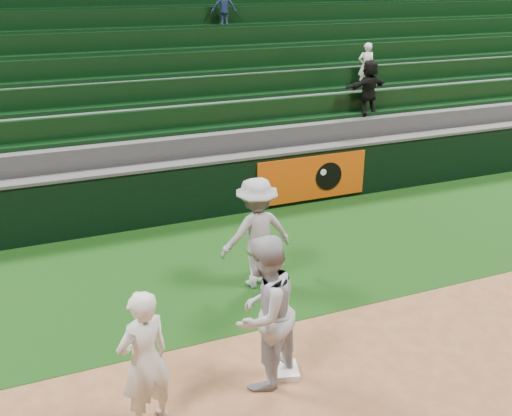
{
  "coord_description": "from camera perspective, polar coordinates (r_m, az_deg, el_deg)",
  "views": [
    {
      "loc": [
        -2.55,
        -5.53,
        4.79
      ],
      "look_at": [
        0.58,
        2.3,
        1.3
      ],
      "focal_mm": 40.0,
      "sensor_mm": 36.0,
      "label": 1
    }
  ],
  "objects": [
    {
      "name": "base_coach",
      "position": [
        9.12,
        0.07,
        -2.52
      ],
      "size": [
        1.23,
        0.75,
        1.85
      ],
      "primitive_type": "imported",
      "rotation": [
        0.0,
        0.0,
        3.2
      ],
      "color": "#979AA4",
      "rests_on": "foul_grass"
    },
    {
      "name": "field_wall",
      "position": [
        11.79,
        -7.78,
        1.63
      ],
      "size": [
        36.0,
        0.45,
        1.25
      ],
      "color": "black",
      "rests_on": "ground"
    },
    {
      "name": "baserunner",
      "position": [
        6.98,
        0.77,
        -10.45
      ],
      "size": [
        1.23,
        1.17,
        2.0
      ],
      "primitive_type": "imported",
      "rotation": [
        0.0,
        0.0,
        3.74
      ],
      "color": "#A9ABB4",
      "rests_on": "ground"
    },
    {
      "name": "first_baseman",
      "position": [
        6.56,
        -11.11,
        -14.77
      ],
      "size": [
        0.74,
        0.61,
        1.73
      ],
      "primitive_type": "imported",
      "rotation": [
        0.0,
        0.0,
        3.51
      ],
      "color": "silver",
      "rests_on": "ground"
    },
    {
      "name": "ground",
      "position": [
        7.75,
        2.39,
        -15.74
      ],
      "size": [
        70.0,
        70.0,
        0.0
      ],
      "primitive_type": "plane",
      "color": "brown",
      "rests_on": "ground"
    },
    {
      "name": "first_base",
      "position": [
        7.65,
        2.8,
        -15.94
      ],
      "size": [
        0.45,
        0.45,
        0.08
      ],
      "primitive_type": "cube",
      "rotation": [
        0.0,
        0.0,
        -0.27
      ],
      "color": "white",
      "rests_on": "ground"
    },
    {
      "name": "foul_grass",
      "position": [
        10.1,
        -4.58,
        -5.86
      ],
      "size": [
        36.0,
        4.2,
        0.01
      ],
      "primitive_type": "cube",
      "color": "black",
      "rests_on": "ground"
    },
    {
      "name": "stadium_seating",
      "position": [
        15.04,
        -11.77,
        10.17
      ],
      "size": [
        36.0,
        5.95,
        4.85
      ],
      "color": "#363638",
      "rests_on": "ground"
    }
  ]
}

